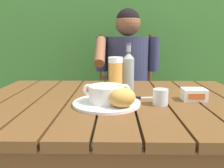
# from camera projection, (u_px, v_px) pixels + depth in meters

# --- Properties ---
(dining_table) EXTENTS (1.31, 0.92, 0.75)m
(dining_table) POSITION_uv_depth(u_px,v_px,m) (117.00, 117.00, 1.10)
(dining_table) COLOR brown
(dining_table) RESTS_ON ground_plane
(hedge_backdrop) EXTENTS (4.08, 0.79, 2.32)m
(hedge_backdrop) POSITION_uv_depth(u_px,v_px,m) (111.00, 39.00, 2.48)
(hedge_backdrop) COLOR #3B712E
(hedge_backdrop) RESTS_ON ground_plane
(chair_near_diner) EXTENTS (0.48, 0.46, 1.06)m
(chair_near_diner) POSITION_uv_depth(u_px,v_px,m) (126.00, 99.00, 2.02)
(chair_near_diner) COLOR brown
(chair_near_diner) RESTS_ON ground_plane
(person_eating) EXTENTS (0.48, 0.47, 1.25)m
(person_eating) POSITION_uv_depth(u_px,v_px,m) (127.00, 77.00, 1.77)
(person_eating) COLOR #2E314E
(person_eating) RESTS_ON ground_plane
(serving_plate) EXTENTS (0.29, 0.29, 0.01)m
(serving_plate) POSITION_uv_depth(u_px,v_px,m) (107.00, 103.00, 0.99)
(serving_plate) COLOR white
(serving_plate) RESTS_ON dining_table
(soup_bowl) EXTENTS (0.20, 0.15, 0.08)m
(soup_bowl) POSITION_uv_depth(u_px,v_px,m) (107.00, 93.00, 0.98)
(soup_bowl) COLOR white
(soup_bowl) RESTS_ON serving_plate
(bread_roll) EXTENTS (0.13, 0.11, 0.08)m
(bread_roll) POSITION_uv_depth(u_px,v_px,m) (122.00, 98.00, 0.91)
(bread_roll) COLOR gold
(bread_roll) RESTS_ON serving_plate
(beer_glass) EXTENTS (0.07, 0.07, 0.19)m
(beer_glass) POSITION_uv_depth(u_px,v_px,m) (115.00, 75.00, 1.17)
(beer_glass) COLOR gold
(beer_glass) RESTS_ON dining_table
(beer_bottle) EXTENTS (0.06, 0.06, 0.26)m
(beer_bottle) POSITION_uv_depth(u_px,v_px,m) (128.00, 71.00, 1.22)
(beer_bottle) COLOR gray
(beer_bottle) RESTS_ON dining_table
(water_glass_small) EXTENTS (0.07, 0.07, 0.07)m
(water_glass_small) POSITION_uv_depth(u_px,v_px,m) (160.00, 97.00, 0.98)
(water_glass_small) COLOR silver
(water_glass_small) RESTS_ON dining_table
(butter_tub) EXTENTS (0.11, 0.08, 0.05)m
(butter_tub) POSITION_uv_depth(u_px,v_px,m) (194.00, 94.00, 1.06)
(butter_tub) COLOR white
(butter_tub) RESTS_ON dining_table
(table_knife) EXTENTS (0.16, 0.04, 0.01)m
(table_knife) POSITION_uv_depth(u_px,v_px,m) (140.00, 98.00, 1.09)
(table_knife) COLOR silver
(table_knife) RESTS_ON dining_table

